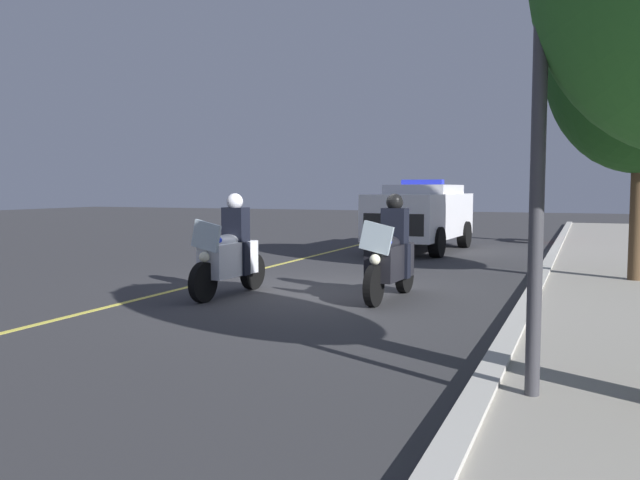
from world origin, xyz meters
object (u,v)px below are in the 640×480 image
cyclist_background (534,217)px  traffic_light (542,5)px  police_motorcycle_lead_left (230,254)px  police_motorcycle_lead_right (391,256)px  police_suv (421,214)px

cyclist_background → traffic_light: size_ratio=0.41×
police_motorcycle_lead_left → cyclist_background: bearing=163.9°
police_motorcycle_lead_right → cyclist_background: (-12.83, 1.29, 0.14)m
police_motorcycle_lead_left → police_motorcycle_lead_right: size_ratio=1.00×
police_motorcycle_lead_left → police_suv: (-8.95, 1.13, 0.37)m
police_motorcycle_lead_right → police_suv: police_suv is taller
police_motorcycle_lead_right → police_suv: bearing=-169.9°
cyclist_background → traffic_light: traffic_light is taller
police_suv → cyclist_background: size_ratio=2.84×
police_suv → traffic_light: size_ratio=1.16×
police_motorcycle_lead_left → traffic_light: traffic_light is taller
cyclist_background → police_suv: bearing=-31.4°
police_motorcycle_lead_left → cyclist_background: size_ratio=1.22×
police_motorcycle_lead_right → cyclist_background: police_motorcycle_lead_right is taller
cyclist_background → police_motorcycle_lead_right: bearing=-5.7°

